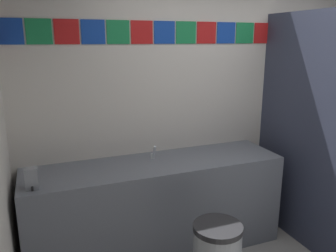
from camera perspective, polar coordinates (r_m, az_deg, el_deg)
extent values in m
cube|color=silver|center=(3.51, 8.91, 5.55)|extent=(4.01, 0.08, 2.75)
cube|color=#1947B7|center=(2.95, -25.03, 14.18)|extent=(0.20, 0.01, 0.20)
cube|color=#1E8C4C|center=(2.95, -20.82, 14.58)|extent=(0.20, 0.01, 0.20)
cube|color=red|center=(2.96, -16.61, 14.90)|extent=(0.20, 0.01, 0.20)
cube|color=#1947B7|center=(2.99, -12.44, 15.14)|extent=(0.20, 0.01, 0.20)
cube|color=#1E8C4C|center=(3.03, -8.36, 15.30)|extent=(0.20, 0.01, 0.20)
cube|color=red|center=(3.08, -4.40, 15.38)|extent=(0.20, 0.01, 0.20)
cube|color=#1947B7|center=(3.15, -0.60, 15.40)|extent=(0.20, 0.01, 0.20)
cube|color=#1E8C4C|center=(3.23, 3.03, 15.36)|extent=(0.20, 0.01, 0.20)
cube|color=red|center=(3.32, 6.46, 15.26)|extent=(0.20, 0.01, 0.20)
cube|color=#1947B7|center=(3.43, 9.70, 15.12)|extent=(0.20, 0.01, 0.20)
cube|color=#1E8C4C|center=(3.54, 12.73, 14.95)|extent=(0.20, 0.01, 0.20)
cube|color=red|center=(3.66, 15.56, 14.75)|extent=(0.20, 0.01, 0.20)
cube|color=#1947B7|center=(3.79, 18.21, 14.53)|extent=(0.20, 0.01, 0.20)
cube|color=#1E8C4C|center=(3.93, 20.66, 14.31)|extent=(0.20, 0.01, 0.20)
cube|color=red|center=(4.07, 22.95, 14.07)|extent=(0.20, 0.01, 0.20)
cube|color=#1947B7|center=(4.22, 25.07, 13.83)|extent=(0.20, 0.01, 0.20)
cube|color=slate|center=(3.17, -1.84, -13.34)|extent=(2.27, 0.60, 0.85)
cube|color=slate|center=(3.27, -3.58, -5.18)|extent=(2.27, 0.03, 0.08)
cylinder|color=silver|center=(2.99, -1.71, -7.32)|extent=(0.34, 0.34, 0.10)
cylinder|color=silver|center=(3.09, -2.60, -5.05)|extent=(0.04, 0.04, 0.05)
cylinder|color=silver|center=(3.02, -2.31, -4.09)|extent=(0.02, 0.06, 0.09)
cube|color=gray|center=(2.66, -21.90, -8.16)|extent=(0.09, 0.07, 0.16)
cylinder|color=black|center=(2.64, -21.77, -9.72)|extent=(0.02, 0.02, 0.03)
cube|color=#33384C|center=(3.31, 22.46, -1.27)|extent=(0.04, 1.35, 2.14)
cylinder|color=white|center=(4.20, 25.59, -11.02)|extent=(0.38, 0.38, 0.40)
torus|color=white|center=(4.12, 25.92, -8.31)|extent=(0.39, 0.39, 0.05)
cube|color=white|center=(4.20, 24.07, -5.42)|extent=(0.34, 0.17, 0.34)
cylinder|color=#262628|center=(2.51, 8.35, -16.51)|extent=(0.35, 0.35, 0.04)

